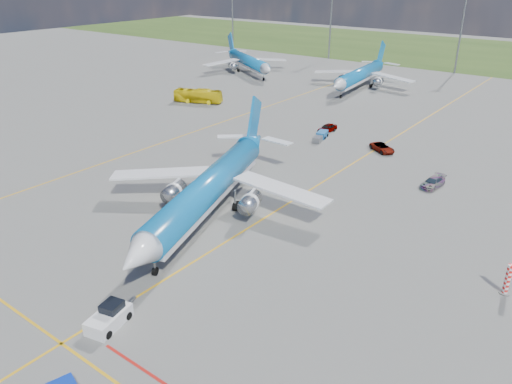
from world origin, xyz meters
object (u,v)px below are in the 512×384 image
Objects in this scene: service_car_a at (327,128)px; baggage_tug_c at (321,136)px; warning_post at (508,279)px; apron_bus at (198,96)px; bg_jet_nnw at (359,88)px; service_car_b at (382,148)px; main_airliner at (209,216)px; pushback_tug at (110,317)px; service_car_c at (433,182)px; bg_jet_nw at (248,73)px.

service_car_a is 0.81× the size of baggage_tug_c.
service_car_a is at bearing 138.47° from warning_post.
service_car_a is at bearing -115.29° from apron_bus.
service_car_b is at bearing -65.35° from bg_jet_nnw.
main_airliner reaches higher than pushback_tug.
service_car_a is at bearing 158.55° from service_car_c.
baggage_tug_c is (-11.02, 52.67, -0.21)m from pushback_tug.
bg_jet_nnw is 40.22m from apron_bus.
service_car_c is (34.99, -48.60, 0.66)m from bg_jet_nnw.
bg_jet_nnw reaches higher than service_car_b.
service_car_b is 11.08m from baggage_tug_c.
apron_bus is 33.06m from service_car_a.
baggage_tug_c is at bearing 78.49° from main_airliner.
pushback_tug is 53.82m from baggage_tug_c.
service_car_b is at bearing -9.75° from service_car_a.
baggage_tug_c is (34.16, -5.98, -0.94)m from apron_bus.
warning_post is 0.64× the size of service_car_b.
bg_jet_nw is at bearing 152.52° from service_car_c.
bg_jet_nw is 35.49m from apron_bus.
baggage_tug_c is at bearing 166.23° from service_car_c.
bg_jet_nw is at bearing 126.15° from baggage_tug_c.
main_airliner is (16.95, -73.06, 0.00)m from bg_jet_nnw.
warning_post is at bearing -48.32° from service_car_c.
baggage_tug_c is at bearing -67.28° from service_car_a.
apron_bus reaches higher than service_car_c.
service_car_b is (23.70, -39.48, 0.65)m from bg_jet_nnw.
warning_post is 0.58× the size of baggage_tug_c.
warning_post is 0.66× the size of service_car_c.
service_car_b is at bearing 59.71° from main_airliner.
bg_jet_nw reaches higher than pushback_tug.
baggage_tug_c is at bearing -98.63° from bg_jet_nw.
service_car_a reaches higher than service_car_b.
bg_jet_nnw is at bearing 125.33° from warning_post.
bg_jet_nnw is 0.90× the size of main_airliner.
bg_jet_nnw reaches higher than bg_jet_nw.
bg_jet_nnw is at bearing 93.99° from baggage_tug_c.
warning_post reaches higher than apron_bus.
bg_jet_nnw is at bearing 84.13° from main_airliner.
apron_bus reaches higher than service_car_a.
bg_jet_nw is 6.22× the size of pushback_tug.
bg_jet_nnw is 75.00m from main_airliner.
bg_jet_nw reaches higher than service_car_c.
main_airliner is at bearing -73.96° from service_car_a.
bg_jet_nw is 108.39m from pushback_tug.
service_car_a is (-36.98, 32.76, -0.78)m from warning_post.
warning_post is 0.54× the size of pushback_tug.
pushback_tug is at bearing -97.02° from service_car_c.
bg_jet_nw is 7.57× the size of service_car_c.
service_car_b is at bearing 76.72° from pushback_tug.
warning_post is 0.28× the size of apron_bus.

